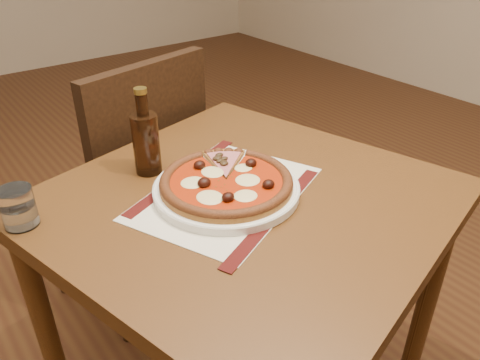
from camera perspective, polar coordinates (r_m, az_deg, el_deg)
name	(u,v)px	position (r m, az deg, el deg)	size (l,w,h in m)	color
table	(245,233)	(1.08, 0.65, -6.45)	(0.97, 0.97, 0.75)	brown
chair_far	(134,176)	(1.58, -12.79, 0.43)	(0.53, 0.53, 0.93)	black
placemat	(227,193)	(1.03, -1.65, -1.58)	(0.41, 0.29, 0.00)	silver
plate	(226,189)	(1.02, -1.66, -1.11)	(0.32, 0.32, 0.02)	white
pizza	(226,181)	(1.01, -1.68, -0.16)	(0.29, 0.29, 0.04)	#A06526
ham_slice	(228,160)	(1.10, -1.44, 2.42)	(0.12, 0.14, 0.02)	#A06526
water_glass	(18,207)	(1.01, -25.44, -3.03)	(0.07, 0.07, 0.08)	white
bottle	(146,141)	(1.10, -11.40, 4.73)	(0.06, 0.06, 0.21)	black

